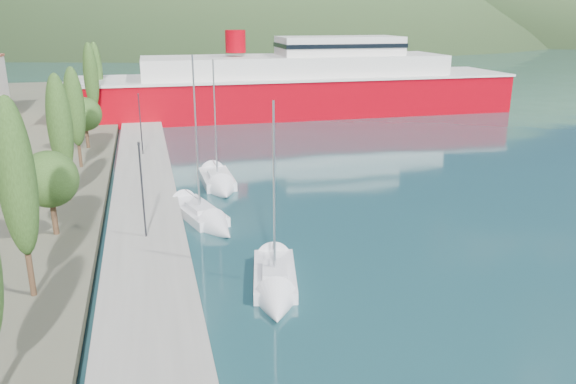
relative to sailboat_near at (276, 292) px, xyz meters
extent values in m
plane|color=#1B4147|center=(2.48, 113.04, -0.30)|extent=(1400.00, 1400.00, 0.00)
cube|color=gray|center=(-6.52, 19.04, 0.10)|extent=(5.00, 88.00, 0.80)
cylinder|color=#47301E|center=(-12.15, 2.00, 1.52)|extent=(0.30, 0.30, 2.23)
ellipsoid|color=#2F4E1D|center=(-12.15, 2.00, 6.59)|extent=(1.80, 1.80, 7.92)
cylinder|color=#47301E|center=(-12.15, 10.58, 1.53)|extent=(0.36, 0.36, 2.27)
sphere|color=#2F4E1D|center=(-12.15, 10.58, 4.11)|extent=(3.63, 3.63, 3.63)
cylinder|color=#47301E|center=(-12.15, 17.78, 1.46)|extent=(0.30, 0.30, 2.12)
ellipsoid|color=#2F4E1D|center=(-12.15, 17.78, 6.28)|extent=(1.80, 1.80, 7.52)
cylinder|color=#47301E|center=(-12.15, 27.95, 1.42)|extent=(0.30, 0.30, 2.04)
ellipsoid|color=#2F4E1D|center=(-12.15, 27.95, 6.04)|extent=(1.80, 1.80, 7.22)
cylinder|color=#47301E|center=(-12.15, 36.12, 1.50)|extent=(0.36, 0.36, 2.21)
sphere|color=#2F4E1D|center=(-12.15, 36.12, 4.02)|extent=(3.54, 3.54, 3.54)
cylinder|color=#47301E|center=(-12.15, 48.41, 1.55)|extent=(0.30, 0.30, 2.29)
ellipsoid|color=#2F4E1D|center=(-12.15, 48.41, 6.76)|extent=(1.80, 1.80, 8.13)
cylinder|color=#47301E|center=(-12.15, 56.89, 1.51)|extent=(0.30, 0.30, 2.23)
ellipsoid|color=#2F4E1D|center=(-12.15, 56.89, 6.57)|extent=(1.80, 1.80, 7.90)
cylinder|color=#2D2D33|center=(-6.52, 8.46, 3.50)|extent=(0.12, 0.12, 6.00)
cube|color=#2D2D33|center=(-6.52, 8.71, 6.50)|extent=(0.15, 0.50, 0.12)
cylinder|color=#2D2D33|center=(-6.52, 31.36, 3.50)|extent=(0.12, 0.12, 6.00)
cube|color=#2D2D33|center=(-6.52, 31.61, 6.50)|extent=(0.15, 0.50, 0.12)
cube|color=silver|center=(0.38, 1.85, -0.05)|extent=(3.39, 5.98, 0.90)
cube|color=silver|center=(0.30, 1.48, 0.55)|extent=(1.81, 2.48, 0.35)
cylinder|color=silver|center=(0.30, 1.48, 5.15)|extent=(0.12, 0.12, 9.50)
cone|color=silver|center=(-0.35, -1.68, -0.05)|extent=(2.78, 3.04, 2.30)
cube|color=silver|center=(-2.74, 13.59, -0.05)|extent=(4.02, 6.79, 0.90)
cube|color=silver|center=(-2.62, 13.18, 0.55)|extent=(2.05, 2.85, 0.35)
cylinder|color=silver|center=(-2.62, 13.18, 5.92)|extent=(0.12, 0.12, 11.04)
cone|color=silver|center=(-1.58, 9.66, -0.05)|extent=(3.06, 3.52, 2.31)
cube|color=silver|center=(-0.25, 21.84, -0.02)|extent=(2.70, 5.91, 1.00)
cube|color=silver|center=(-0.24, 21.45, 0.65)|extent=(1.59, 2.38, 0.39)
cylinder|color=silver|center=(-0.24, 21.45, 5.50)|extent=(0.12, 0.12, 10.04)
cone|color=silver|center=(-0.17, 18.09, -0.02)|extent=(2.63, 2.79, 2.57)
cube|color=#A1000C|center=(16.15, 55.77, 2.15)|extent=(64.68, 14.07, 6.23)
cube|color=silver|center=(16.15, 55.77, 5.26)|extent=(65.13, 14.48, 0.33)
cube|color=silver|center=(16.15, 55.77, 6.60)|extent=(44.65, 11.58, 3.34)
cube|color=silver|center=(22.82, 55.70, 9.60)|extent=(18.16, 8.48, 2.67)
cylinder|color=#A1000C|center=(7.25, 55.87, 10.38)|extent=(2.89, 2.89, 3.12)
camera|label=1|loc=(-5.98, -26.02, 14.01)|focal=35.00mm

